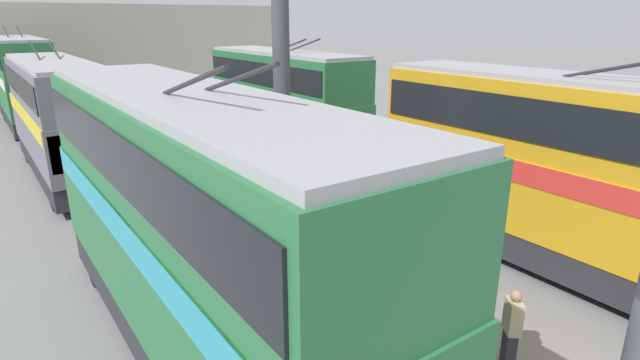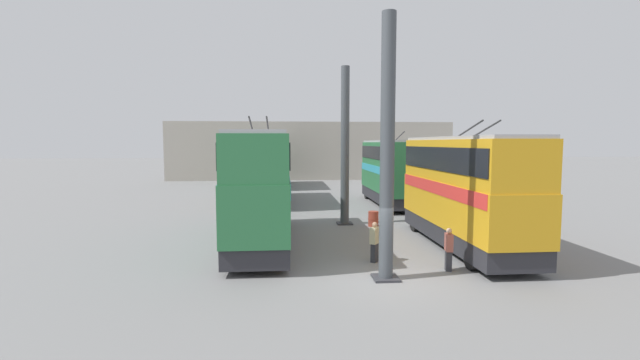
% 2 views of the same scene
% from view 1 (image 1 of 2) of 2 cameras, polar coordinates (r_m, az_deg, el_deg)
% --- Properties ---
extents(depot_back_wall, '(0.50, 36.00, 7.28)m').
position_cam_1_polar(depot_back_wall, '(42.30, -25.87, 12.76)').
color(depot_back_wall, '#A8A093').
rests_on(depot_back_wall, ground_plane).
extents(support_column_far, '(0.87, 0.87, 8.96)m').
position_cam_1_polar(support_column_far, '(14.49, -4.37, 10.43)').
color(support_column_far, '#42474C').
rests_on(support_column_far, ground_plane).
extents(bus_left_near, '(9.94, 2.54, 5.57)m').
position_cam_1_polar(bus_left_near, '(13.97, 25.25, 1.98)').
color(bus_left_near, black).
rests_on(bus_left_near, ground_plane).
extents(bus_left_far, '(9.96, 2.54, 5.47)m').
position_cam_1_polar(bus_left_far, '(23.27, -4.22, 9.36)').
color(bus_left_far, black).
rests_on(bus_left_far, ground_plane).
extents(bus_right_near, '(10.89, 2.54, 5.75)m').
position_cam_1_polar(bus_right_near, '(9.18, -14.41, -3.94)').
color(bus_right_near, black).
rests_on(bus_right_near, ground_plane).
extents(bus_right_mid, '(10.33, 2.54, 5.34)m').
position_cam_1_polar(bus_right_mid, '(22.44, -27.62, 6.87)').
color(bus_right_mid, black).
rests_on(bus_right_mid, ground_plane).
extents(bus_right_far, '(9.64, 2.54, 5.82)m').
position_cam_1_polar(bus_right_far, '(34.41, -30.83, 10.06)').
color(bus_right_far, black).
rests_on(bus_right_far, ground_plane).
extents(person_aisle_midway, '(0.48, 0.45, 1.59)m').
position_cam_1_polar(person_aisle_midway, '(10.21, 21.06, -15.40)').
color(person_aisle_midway, '#2D2D33').
rests_on(person_aisle_midway, ground_plane).
extents(oil_drum, '(0.60, 0.60, 0.85)m').
position_cam_1_polar(oil_drum, '(15.68, 2.24, -3.83)').
color(oil_drum, '#933828').
rests_on(oil_drum, ground_plane).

